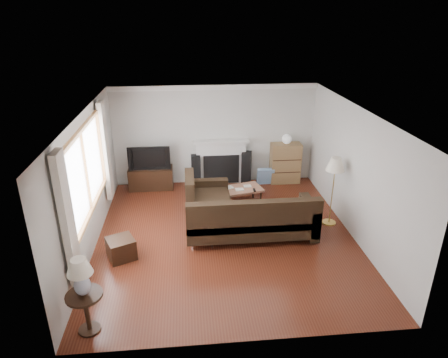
{
  "coord_description": "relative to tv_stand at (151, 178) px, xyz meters",
  "views": [
    {
      "loc": [
        -0.69,
        -6.81,
        4.16
      ],
      "look_at": [
        0.0,
        0.3,
        1.1
      ],
      "focal_mm": 32.0,
      "sensor_mm": 36.0,
      "label": 1
    }
  ],
  "objects": [
    {
      "name": "side_table",
      "position": [
        -0.53,
        -4.81,
        0.04
      ],
      "size": [
        0.5,
        0.5,
        0.62
      ],
      "primitive_type": "cube",
      "color": "black",
      "rests_on": "ground"
    },
    {
      "name": "bookshelf",
      "position": [
        3.41,
        0.05,
        0.25
      ],
      "size": [
        0.76,
        0.36,
        1.04
      ],
      "primitive_type": "cube",
      "color": "olive",
      "rests_on": "ground"
    },
    {
      "name": "television",
      "position": [
        0.0,
        0.0,
        0.56
      ],
      "size": [
        1.01,
        0.13,
        0.58
      ],
      "primitive_type": "imported",
      "color": "black",
      "rests_on": "tv_stand"
    },
    {
      "name": "fireplace",
      "position": [
        1.77,
        0.16,
        0.31
      ],
      "size": [
        1.4,
        0.26,
        1.15
      ],
      "primitive_type": "cube",
      "color": "white",
      "rests_on": "room"
    },
    {
      "name": "sectional_sofa",
      "position": [
        2.11,
        -2.52,
        0.17
      ],
      "size": [
        2.73,
        1.99,
        0.88
      ],
      "primitive_type": "cube",
      "color": "black",
      "rests_on": "ground"
    },
    {
      "name": "curtain_far",
      "position": [
        -0.78,
        -1.16,
        1.13
      ],
      "size": [
        0.1,
        0.35,
        2.1
      ],
      "primitive_type": "cube",
      "color": "beige",
      "rests_on": "room"
    },
    {
      "name": "room",
      "position": [
        1.62,
        -2.48,
        0.98
      ],
      "size": [
        5.1,
        5.6,
        2.54
      ],
      "color": "#522012",
      "rests_on": "ground"
    },
    {
      "name": "footstool",
      "position": [
        -0.32,
        -3.04,
        -0.08
      ],
      "size": [
        0.6,
        0.6,
        0.38
      ],
      "primitive_type": "cube",
      "rotation": [
        0.0,
        0.0,
        0.42
      ],
      "color": "black",
      "rests_on": "ground"
    },
    {
      "name": "speaker_right",
      "position": [
        2.41,
        0.07,
        0.15
      ],
      "size": [
        0.3,
        0.33,
        0.84
      ],
      "primitive_type": "cube",
      "rotation": [
        0.0,
        0.0,
        -0.25
      ],
      "color": "black",
      "rests_on": "ground"
    },
    {
      "name": "tv_stand",
      "position": [
        0.0,
        0.0,
        0.0
      ],
      "size": [
        1.08,
        0.48,
        0.54
      ],
      "primitive_type": "cube",
      "color": "black",
      "rests_on": "ground"
    },
    {
      "name": "globe_lamp",
      "position": [
        3.41,
        0.05,
        0.89
      ],
      "size": [
        0.24,
        0.24,
        0.24
      ],
      "primitive_type": "sphere",
      "color": "white",
      "rests_on": "bookshelf"
    },
    {
      "name": "floor_lamp",
      "position": [
        3.84,
        -2.18,
        0.46
      ],
      "size": [
        0.38,
        0.38,
        1.46
      ],
      "primitive_type": "cube",
      "rotation": [
        0.0,
        0.0,
        0.02
      ],
      "color": "gold",
      "rests_on": "ground"
    },
    {
      "name": "speaker_left",
      "position": [
        1.13,
        0.07,
        0.13
      ],
      "size": [
        0.23,
        0.28,
        0.8
      ],
      "primitive_type": "cube",
      "rotation": [
        0.0,
        0.0,
        0.05
      ],
      "color": "black",
      "rests_on": "ground"
    },
    {
      "name": "coffee_table",
      "position": [
        2.06,
        -1.12,
        -0.07
      ],
      "size": [
        1.14,
        0.79,
        0.4
      ],
      "primitive_type": "cube",
      "rotation": [
        0.0,
        0.0,
        0.24
      ],
      "color": "#966147",
      "rests_on": "ground"
    },
    {
      "name": "curtain_near",
      "position": [
        -0.78,
        -4.2,
        1.13
      ],
      "size": [
        0.1,
        0.35,
        2.1
      ],
      "primitive_type": "cube",
      "color": "beige",
      "rests_on": "room"
    },
    {
      "name": "table_lamp",
      "position": [
        -0.53,
        -4.81,
        0.63
      ],
      "size": [
        0.34,
        0.34,
        0.55
      ],
      "primitive_type": "cube",
      "color": "silver",
      "rests_on": "side_table"
    },
    {
      "name": "window",
      "position": [
        -0.83,
        -2.68,
        1.28
      ],
      "size": [
        0.12,
        2.74,
        1.54
      ],
      "primitive_type": "cube",
      "color": "olive",
      "rests_on": "room"
    }
  ]
}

